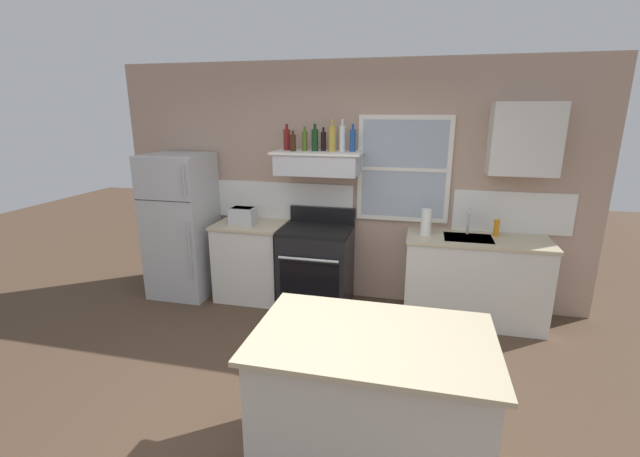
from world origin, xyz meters
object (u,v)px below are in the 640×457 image
bottle_olive_oil_square (305,141)px  refrigerator (182,225)px  toaster (243,215)px  bottle_dark_green_wine (315,140)px  bottle_balsamic_dark (323,141)px  bottle_blue_liqueur (353,140)px  bottle_champagne_gold_foil (332,138)px  stove_range (317,266)px  kitchen_island (371,402)px  bottle_clear_tall (342,138)px  dish_soap_bottle (496,228)px  bottle_brown_stout (293,143)px  paper_towel_roll (426,222)px  bottle_red_label_wine (287,139)px

bottle_olive_oil_square → refrigerator: bearing=-174.7°
toaster → bottle_dark_green_wine: size_ratio=1.03×
bottle_olive_oil_square → bottle_balsamic_dark: (0.20, 0.03, -0.00)m
toaster → bottle_blue_liqueur: (1.23, 0.14, 0.86)m
bottle_balsamic_dark → bottle_champagne_gold_foil: bottle_champagne_gold_foil is taller
stove_range → kitchen_island: size_ratio=0.78×
stove_range → refrigerator: bearing=-179.2°
bottle_dark_green_wine → bottle_clear_tall: (0.29, 0.03, 0.02)m
dish_soap_bottle → stove_range: bearing=-175.8°
dish_soap_bottle → bottle_brown_stout: bearing=-177.3°
toaster → bottle_brown_stout: size_ratio=1.37×
stove_range → bottle_balsamic_dark: size_ratio=4.36×
stove_range → bottle_brown_stout: bearing=172.0°
kitchen_island → refrigerator: bearing=139.5°
bottle_blue_liqueur → dish_soap_bottle: 1.75m
bottle_dark_green_wine → bottle_balsamic_dark: 0.09m
bottle_olive_oil_square → dish_soap_bottle: bearing=0.6°
bottle_dark_green_wine → refrigerator: bearing=-175.2°
bottle_brown_stout → bottle_blue_liqueur: (0.63, 0.10, 0.03)m
paper_towel_roll → kitchen_island: bearing=-97.4°
bottle_red_label_wine → bottle_brown_stout: (0.10, -0.10, -0.03)m
bottle_brown_stout → toaster: bearing=-176.3°
bottle_olive_oil_square → paper_towel_roll: bottle_olive_oil_square is taller
bottle_red_label_wine → kitchen_island: (1.25, -2.32, -1.41)m
bottle_red_label_wine → kitchen_island: 2.99m
refrigerator → kitchen_island: refrigerator is taller
bottle_dark_green_wine → paper_towel_roll: 1.47m
bottle_champagne_gold_foil → bottle_blue_liqueur: bottle_champagne_gold_foil is taller
bottle_red_label_wine → paper_towel_roll: (1.54, -0.10, -0.82)m
paper_towel_roll → kitchen_island: paper_towel_roll is taller
toaster → stove_range: size_ratio=0.27×
bottle_olive_oil_square → bottle_clear_tall: (0.40, 0.02, 0.03)m
stove_range → bottle_blue_liqueur: size_ratio=3.80×
toaster → bottle_balsamic_dark: 1.25m
bottle_olive_oil_square → bottle_balsamic_dark: bearing=9.1°
toaster → paper_towel_roll: bearing=1.1°
bottle_red_label_wine → bottle_olive_oil_square: bearing=-5.7°
stove_range → bottle_red_label_wine: (-0.37, 0.14, 1.40)m
stove_range → bottle_clear_tall: size_ratio=3.23×
bottle_champagne_gold_foil → paper_towel_roll: bearing=-4.4°
stove_range → dish_soap_bottle: size_ratio=6.06×
stove_range → bottle_champagne_gold_foil: 1.43m
kitchen_island → bottle_clear_tall: bearing=105.3°
bottle_balsamic_dark → bottle_champagne_gold_foil: size_ratio=0.75×
bottle_red_label_wine → bottle_dark_green_wine: size_ratio=0.98×
bottle_champagne_gold_foil → kitchen_island: bearing=-72.2°
bottle_olive_oil_square → bottle_blue_liqueur: bearing=2.8°
refrigerator → bottle_red_label_wine: size_ratio=6.02×
bottle_red_label_wine → toaster: bearing=-164.6°
bottle_red_label_wine → dish_soap_bottle: bearing=0.0°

